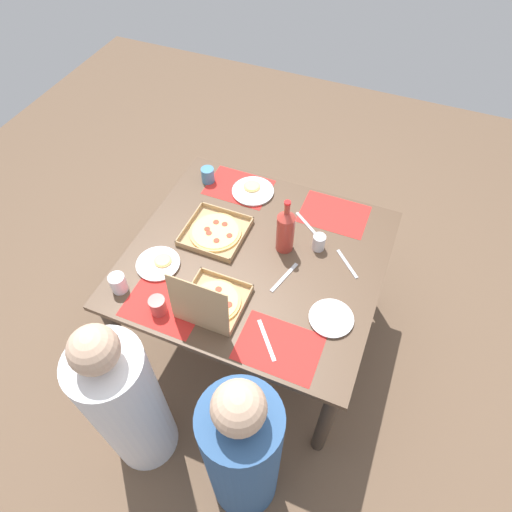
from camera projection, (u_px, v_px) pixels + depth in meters
ground_plane at (256, 329)px, 2.83m from camera, size 6.00×6.00×0.00m
dining_table at (256, 268)px, 2.34m from camera, size 1.26×1.16×0.74m
placemat_near_left at (334, 214)px, 2.44m from camera, size 0.36×0.26×0.00m
placemat_near_right at (239, 187)px, 2.57m from camera, size 0.36×0.26×0.00m
placemat_far_left at (279, 347)px, 1.94m from camera, size 0.36×0.26×0.00m
placemat_far_right at (164, 305)px, 2.07m from camera, size 0.36×0.26×0.00m
pizza_box_corner_right at (215, 232)px, 2.34m from camera, size 0.31×0.31×0.04m
pizza_box_center at (211, 302)px, 2.03m from camera, size 0.28×0.28×0.31m
plate_far_right at (331, 318)px, 2.02m from camera, size 0.20×0.20×0.02m
plate_near_right at (253, 191)px, 2.54m from camera, size 0.24×0.24×0.03m
plate_near_left at (159, 264)px, 2.21m from camera, size 0.22×0.22×0.03m
soda_bottle at (285, 230)px, 2.19m from camera, size 0.09×0.09×0.32m
cup_clear_right at (158, 306)px, 2.02m from camera, size 0.08×0.08×0.09m
cup_spare at (319, 242)px, 2.25m from camera, size 0.06×0.06×0.09m
cup_clear_left at (208, 175)px, 2.57m from camera, size 0.08×0.08×0.09m
cup_red at (118, 283)px, 2.09m from camera, size 0.08×0.08×0.10m
fork_by_far_right at (347, 264)px, 2.22m from camera, size 0.15×0.15×0.00m
fork_by_near_left at (307, 224)px, 2.39m from camera, size 0.16×0.13×0.00m
knife_by_near_right at (284, 277)px, 2.17m from camera, size 0.08×0.21×0.00m
knife_by_far_left at (266, 340)px, 1.96m from camera, size 0.15×0.17×0.00m
diner_left_seat at (243, 454)px, 1.88m from camera, size 0.32×0.32×1.15m
diner_right_seat at (127, 404)px, 2.02m from camera, size 0.32×0.32×1.14m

